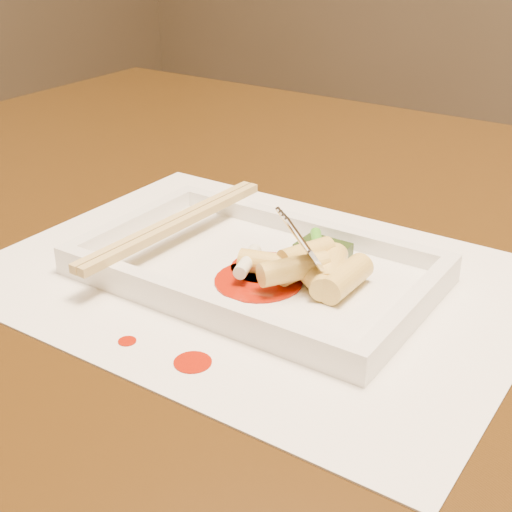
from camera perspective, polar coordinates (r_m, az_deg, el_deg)
The scene contains 26 objects.
table at distance 0.62m, azimuth 11.47°, elevation -9.40°, with size 1.40×0.90×0.75m.
placemat at distance 0.54m, azimuth 0.00°, elevation -1.78°, with size 0.40×0.30×0.00m, color white.
sauce_splatter_a at distance 0.45m, azimuth -5.09°, elevation -8.46°, with size 0.02×0.02×0.00m, color #9E1604.
sauce_splatter_b at distance 0.47m, azimuth -10.27°, elevation -6.72°, with size 0.01×0.01×0.00m, color #9E1604.
plate_base at distance 0.54m, azimuth 0.00°, elevation -1.33°, with size 0.26×0.16×0.01m, color white.
plate_rim_far at distance 0.59m, azimuth 4.00°, elevation 2.39°, with size 0.26×0.01×0.01m, color white.
plate_rim_near at distance 0.48m, azimuth -4.92°, elevation -3.58°, with size 0.26×0.01×0.01m, color white.
plate_rim_left at distance 0.60m, azimuth -9.82°, elevation 2.65°, with size 0.01×0.14×0.01m, color white.
plate_rim_right at distance 0.48m, azimuth 12.32°, elevation -3.95°, with size 0.01×0.14×0.01m, color white.
veg_piece at distance 0.55m, azimuth 5.38°, elevation 0.40°, with size 0.04×0.03×0.01m, color black.
scallion_white at distance 0.52m, azimuth -0.68°, elevation -0.43°, with size 0.01×0.01×0.04m, color #EAEACC.
scallion_green at distance 0.53m, azimuth 5.01°, elevation -0.03°, with size 0.01×0.01×0.09m, color #349718.
chopstick_a at distance 0.57m, azimuth -6.82°, elevation 2.70°, with size 0.01×0.20×0.01m, color tan.
chopstick_b at distance 0.57m, azimuth -6.20°, elevation 2.52°, with size 0.01×0.20×0.01m, color tan.
fork at distance 0.49m, azimuth 8.05°, elevation 5.47°, with size 0.09×0.10×0.14m, color silver, non-canonical shape.
sauce_blob_0 at distance 0.54m, azimuth 0.75°, elevation -0.92°, with size 0.05×0.05×0.00m, color #9E1604.
sauce_blob_1 at distance 0.53m, azimuth 0.33°, elevation -1.28°, with size 0.04×0.04×0.00m, color #9E1604.
sauce_blob_2 at distance 0.52m, azimuth 0.20°, elevation -2.00°, with size 0.06×0.06×0.00m, color #9E1604.
rice_cake_0 at distance 0.51m, azimuth 6.07°, elevation -1.08°, with size 0.02×0.02×0.05m, color #E5D06A.
rice_cake_1 at distance 0.51m, azimuth 4.13°, elevation -1.20°, with size 0.02×0.02×0.05m, color #E5D06A.
rice_cake_2 at distance 0.50m, azimuth 3.05°, elevation -1.04°, with size 0.02×0.02×0.05m, color #E5D06A.
rice_cake_3 at distance 0.52m, azimuth 4.06°, elevation -0.71°, with size 0.02×0.02×0.05m, color #E5D06A.
rice_cake_4 at distance 0.50m, azimuth 5.48°, elevation -1.61°, with size 0.02×0.02×0.04m, color #E5D06A.
rice_cake_5 at distance 0.52m, azimuth 4.06°, elevation 0.14°, with size 0.02×0.02×0.04m, color #E5D06A.
rice_cake_6 at distance 0.50m, azimuth 7.16°, elevation -1.79°, with size 0.02×0.02×0.05m, color #E5D06A.
rice_cake_7 at distance 0.52m, azimuth 0.95°, elevation -0.61°, with size 0.02×0.02×0.04m, color #E5D06A.
Camera 1 is at (0.17, -0.48, 1.01)m, focal length 50.00 mm.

